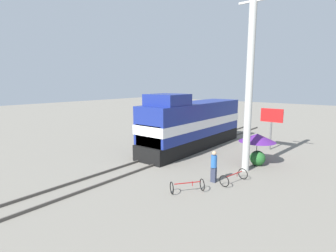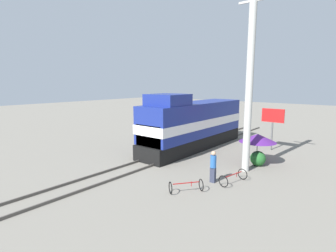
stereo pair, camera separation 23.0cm
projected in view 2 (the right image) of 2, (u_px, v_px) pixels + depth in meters
name	position (u px, v px, depth m)	size (l,w,h in m)	color
ground_plane	(177.00, 153.00, 21.05)	(120.00, 120.00, 0.00)	slate
rail_near	(170.00, 151.00, 21.49)	(0.08, 32.15, 0.15)	#4C4742
rail_far	(184.00, 154.00, 20.59)	(0.08, 32.15, 0.15)	#4C4742
locomotive	(192.00, 124.00, 22.39)	(2.85, 12.16, 4.79)	black
utility_pole	(250.00, 78.00, 15.98)	(1.80, 0.45, 11.77)	#B2B2AD
vendor_umbrella	(258.00, 138.00, 18.16)	(2.53, 2.53, 2.12)	#4C4C4C
billboard_sign	(273.00, 119.00, 21.77)	(1.83, 0.12, 3.50)	#595959
shrub_cluster	(258.00, 158.00, 17.88)	(1.03, 1.03, 1.03)	#236028
person_bystander	(213.00, 165.00, 14.81)	(0.34, 0.34, 1.84)	#2D3347
bicycle	(233.00, 177.00, 14.80)	(0.98, 1.91, 0.65)	black
bicycle_spare	(186.00, 186.00, 13.56)	(1.54, 1.76, 0.64)	black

